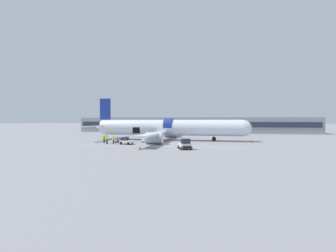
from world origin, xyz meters
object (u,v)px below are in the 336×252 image
airplane (167,128)px  ground_crew_loader_a (104,138)px  baggage_tug_rear (185,145)px  baggage_tug_mid (126,141)px  ground_crew_driver (113,140)px  baggage_cart_loading (122,140)px  baggage_tug_lead (148,139)px  ground_crew_loader_b (107,139)px

airplane → ground_crew_loader_a: airplane is taller
baggage_tug_rear → baggage_tug_mid: bearing=157.1°
baggage_tug_mid → ground_crew_driver: 2.76m
ground_crew_driver → baggage_tug_mid: bearing=-4.0°
ground_crew_loader_a → baggage_cart_loading: bearing=25.7°
airplane → ground_crew_driver: (-8.68, -9.84, -1.99)m
airplane → baggage_tug_mid: 11.86m
baggage_tug_mid → baggage_cart_loading: (-2.23, 3.00, -0.07)m
airplane → baggage_cart_loading: airplane is taller
airplane → baggage_cart_loading: (-8.16, -7.03, -2.30)m
baggage_tug_mid → ground_crew_loader_a: bearing=164.7°
baggage_tug_lead → baggage_tug_rear: size_ratio=1.18×
baggage_cart_loading → ground_crew_driver: bearing=-100.4°
airplane → baggage_tug_lead: 6.23m
ground_crew_loader_b → baggage_cart_loading: bearing=57.7°
airplane → ground_crew_loader_a: 14.33m
airplane → baggage_tug_mid: (-5.93, -10.03, -2.24)m
ground_crew_loader_a → ground_crew_loader_b: size_ratio=0.95×
baggage_tug_rear → ground_crew_driver: bearing=160.3°
baggage_tug_lead → baggage_tug_mid: (-2.86, -5.06, -0.05)m
baggage_tug_lead → baggage_cart_loading: size_ratio=0.90×
baggage_tug_rear → ground_crew_loader_a: size_ratio=1.63×
airplane → ground_crew_driver: airplane is taller
airplane → ground_crew_loader_a: bearing=-143.0°
airplane → ground_crew_loader_a: (-11.33, -8.55, -1.92)m
baggage_tug_lead → baggage_tug_rear: (9.22, -10.18, 0.09)m
ground_crew_loader_b → baggage_tug_mid: bearing=-0.9°
ground_crew_loader_a → ground_crew_driver: 2.95m
ground_crew_loader_a → ground_crew_driver: bearing=-25.8°
ground_crew_driver → airplane: bearing=48.6°
ground_crew_loader_a → ground_crew_loader_b: bearing=-47.0°
airplane → baggage_cart_loading: size_ratio=10.06×
ground_crew_driver → ground_crew_loader_a: bearing=154.2°
baggage_cart_loading → ground_crew_driver: (-0.52, -2.81, 0.31)m
baggage_cart_loading → ground_crew_loader_a: size_ratio=2.13×
baggage_tug_rear → baggage_tug_lead: bearing=132.2°
baggage_tug_mid → ground_crew_driver: ground_crew_driver is taller
baggage_cart_loading → ground_crew_loader_b: size_ratio=2.02×
airplane → baggage_tug_rear: 16.48m
baggage_tug_mid → baggage_cart_loading: baggage_tug_mid is taller
airplane → baggage_tug_rear: bearing=-67.9°
ground_crew_loader_b → ground_crew_driver: bearing=5.3°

